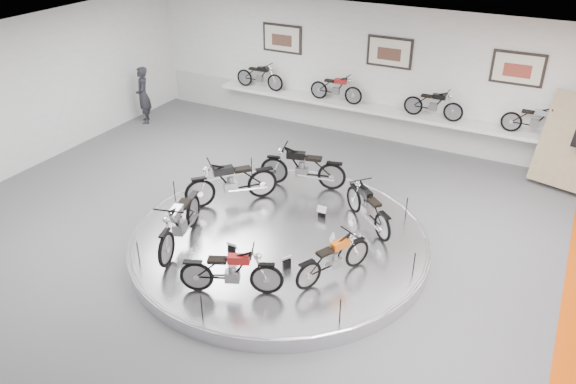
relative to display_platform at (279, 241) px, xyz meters
The scene contains 21 objects.
floor 0.34m from the display_platform, 90.00° to the right, with size 16.00×16.00×0.00m, color #565659.
ceiling 3.86m from the display_platform, 90.00° to the right, with size 16.00×16.00×0.00m, color white.
wall_back 6.95m from the display_platform, 90.00° to the left, with size 16.00×16.00×0.00m, color white.
dado_band 6.69m from the display_platform, 90.00° to the left, with size 15.68×0.04×1.10m, color #BCBCBA.
display_platform is the anchor object (origin of this frame).
platform_rim 0.12m from the display_platform, ahead, with size 6.40×6.40×0.10m, color #B2B2BA.
shelf 6.46m from the display_platform, 90.00° to the left, with size 11.00×0.55×0.10m, color silver.
poster_left 7.94m from the display_platform, 117.72° to the left, with size 1.35×0.06×0.88m, color beige.
poster_center 7.13m from the display_platform, 90.00° to the left, with size 1.35×0.06×0.88m, color beige.
poster_right 7.94m from the display_platform, 62.28° to the left, with size 1.35×0.06×0.88m, color beige.
shelf_bike_a 7.76m from the display_platform, 123.27° to the left, with size 1.22×0.42×0.73m, color black, non-canonical shape.
shelf_bike_b 6.69m from the display_platform, 103.19° to the left, with size 1.22×0.42×0.73m, color maroon, non-canonical shape.
shelf_bike_c 6.69m from the display_platform, 76.81° to the left, with size 1.22×0.42×0.73m, color black, non-canonical shape.
shelf_bike_d 7.76m from the display_platform, 56.73° to the left, with size 1.22×0.42×0.73m, color #A9AAAE, non-canonical shape.
bike_a 2.07m from the display_platform, 39.79° to the left, with size 1.61×0.57×0.95m, color black, non-canonical shape.
bike_b 2.40m from the display_platform, 103.88° to the left, with size 1.83×0.64×1.07m, color black, non-canonical shape.
bike_c 1.96m from the display_platform, 156.15° to the left, with size 1.89×0.67×1.11m, color black, non-canonical shape.
bike_d 2.18m from the display_platform, 142.76° to the right, with size 1.86×0.66×1.10m, color #A9AAAE, non-canonical shape.
bike_e 2.19m from the display_platform, 86.01° to the right, with size 1.63×0.57×0.96m, color maroon, non-canonical shape.
bike_f 1.90m from the display_platform, 26.48° to the right, with size 1.52×0.53×0.89m, color #D5540B, non-canonical shape.
visitor 8.63m from the display_platform, 149.43° to the left, with size 0.68×0.44×1.85m, color black.
Camera 1 is at (4.88, -8.58, 6.92)m, focal length 35.00 mm.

